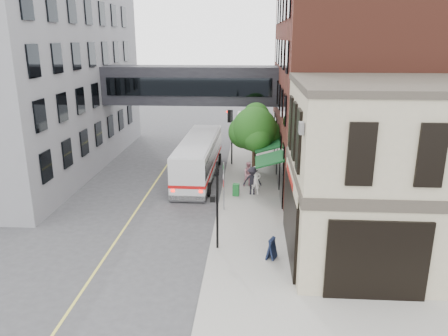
# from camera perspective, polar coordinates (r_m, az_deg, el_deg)

# --- Properties ---
(ground) EXTENTS (120.00, 120.00, 0.00)m
(ground) POSITION_cam_1_polar(r_m,az_deg,el_deg) (20.55, -2.45, -13.20)
(ground) COLOR #38383A
(ground) RESTS_ON ground
(sidewalk_main) EXTENTS (4.00, 60.00, 0.15)m
(sidewalk_main) POSITION_cam_1_polar(r_m,az_deg,el_deg) (33.29, 3.52, -1.08)
(sidewalk_main) COLOR gray
(sidewalk_main) RESTS_ON ground
(corner_building) EXTENTS (10.19, 8.12, 8.45)m
(corner_building) POSITION_cam_1_polar(r_m,az_deg,el_deg) (21.75, 22.24, -0.66)
(corner_building) COLOR tan
(corner_building) RESTS_ON ground
(brick_building) EXTENTS (13.76, 18.00, 14.00)m
(brick_building) POSITION_cam_1_polar(r_m,az_deg,el_deg) (33.80, 17.64, 10.44)
(brick_building) COLOR #56261A
(brick_building) RESTS_ON ground
(opposite_building) EXTENTS (14.00, 24.00, 14.00)m
(opposite_building) POSITION_cam_1_polar(r_m,az_deg,el_deg) (38.82, -26.07, 10.29)
(opposite_building) COLOR slate
(opposite_building) RESTS_ON ground
(skyway_bridge) EXTENTS (14.00, 3.18, 3.00)m
(skyway_bridge) POSITION_cam_1_polar(r_m,az_deg,el_deg) (36.23, -4.33, 10.76)
(skyway_bridge) COLOR black
(skyway_bridge) RESTS_ON ground
(traffic_signal_near) EXTENTS (0.44, 0.22, 4.60)m
(traffic_signal_near) POSITION_cam_1_polar(r_m,az_deg,el_deg) (21.06, -0.98, -3.46)
(traffic_signal_near) COLOR black
(traffic_signal_near) RESTS_ON sidewalk_main
(traffic_signal_far) EXTENTS (0.53, 0.28, 4.50)m
(traffic_signal_far) POSITION_cam_1_polar(r_m,az_deg,el_deg) (35.42, 0.82, 5.49)
(traffic_signal_far) COLOR black
(traffic_signal_far) RESTS_ON sidewalk_main
(street_sign_pole) EXTENTS (0.08, 0.75, 3.00)m
(street_sign_pole) POSITION_cam_1_polar(r_m,az_deg,el_deg) (26.11, -0.02, -1.83)
(street_sign_pole) COLOR gray
(street_sign_pole) RESTS_ON sidewalk_main
(street_tree) EXTENTS (3.80, 3.20, 5.60)m
(street_tree) POSITION_cam_1_polar(r_m,az_deg,el_deg) (31.55, 3.99, 5.12)
(street_tree) COLOR #382619
(street_tree) RESTS_ON sidewalk_main
(lane_marking) EXTENTS (0.12, 40.00, 0.01)m
(lane_marking) POSITION_cam_1_polar(r_m,az_deg,el_deg) (30.35, -9.88, -3.24)
(lane_marking) COLOR #D8CC4C
(lane_marking) RESTS_ON ground
(bus) EXTENTS (2.84, 10.96, 2.94)m
(bus) POSITION_cam_1_polar(r_m,az_deg,el_deg) (32.78, -3.33, 1.50)
(bus) COLOR silver
(bus) RESTS_ON ground
(pedestrian_a) EXTENTS (0.72, 0.50, 1.91)m
(pedestrian_a) POSITION_cam_1_polar(r_m,az_deg,el_deg) (29.09, 4.17, -1.62)
(pedestrian_a) COLOR white
(pedestrian_a) RESTS_ON sidewalk_main
(pedestrian_b) EXTENTS (0.99, 0.85, 1.77)m
(pedestrian_b) POSITION_cam_1_polar(r_m,az_deg,el_deg) (30.58, 3.28, -0.82)
(pedestrian_b) COLOR #CC8490
(pedestrian_b) RESTS_ON sidewalk_main
(pedestrian_c) EXTENTS (1.23, 0.71, 1.90)m
(pedestrian_c) POSITION_cam_1_polar(r_m,az_deg,el_deg) (29.03, 3.72, -1.66)
(pedestrian_c) COLOR black
(pedestrian_c) RESTS_ON sidewalk_main
(newspaper_box) EXTENTS (0.46, 0.42, 0.81)m
(newspaper_box) POSITION_cam_1_polar(r_m,az_deg,el_deg) (28.90, 1.58, -2.86)
(newspaper_box) COLOR #166226
(newspaper_box) RESTS_ON sidewalk_main
(sandwich_board) EXTENTS (0.58, 0.68, 1.03)m
(sandwich_board) POSITION_cam_1_polar(r_m,az_deg,el_deg) (21.09, 6.25, -10.40)
(sandwich_board) COLOR black
(sandwich_board) RESTS_ON sidewalk_main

